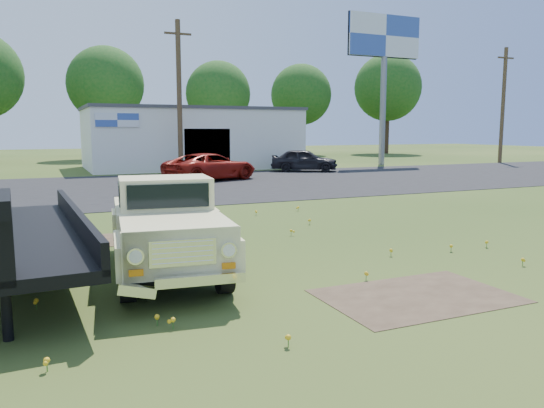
{
  "coord_description": "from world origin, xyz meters",
  "views": [
    {
      "loc": [
        -3.9,
        -9.51,
        2.63
      ],
      "look_at": [
        0.74,
        1.0,
        1.02
      ],
      "focal_mm": 35.0,
      "sensor_mm": 36.0,
      "label": 1
    }
  ],
  "objects_px": {
    "red_pickup": "(211,167)",
    "flatbed_trailer": "(5,228)",
    "dark_sedan": "(304,160)",
    "billboard": "(384,49)",
    "vintage_pickup_truck": "(166,225)"
  },
  "relations": [
    {
      "from": "red_pickup",
      "to": "dark_sedan",
      "type": "xyz_separation_m",
      "value": [
        7.21,
        3.33,
        0.01
      ]
    },
    {
      "from": "red_pickup",
      "to": "flatbed_trailer",
      "type": "bearing_deg",
      "value": 131.16
    },
    {
      "from": "vintage_pickup_truck",
      "to": "red_pickup",
      "type": "bearing_deg",
      "value": 76.7
    },
    {
      "from": "flatbed_trailer",
      "to": "billboard",
      "type": "bearing_deg",
      "value": 41.61
    },
    {
      "from": "billboard",
      "to": "vintage_pickup_truck",
      "type": "height_order",
      "value": "billboard"
    },
    {
      "from": "red_pickup",
      "to": "dark_sedan",
      "type": "height_order",
      "value": "dark_sedan"
    },
    {
      "from": "red_pickup",
      "to": "dark_sedan",
      "type": "bearing_deg",
      "value": -86.16
    },
    {
      "from": "billboard",
      "to": "vintage_pickup_truck",
      "type": "distance_m",
      "value": 33.34
    },
    {
      "from": "red_pickup",
      "to": "billboard",
      "type": "bearing_deg",
      "value": -86.98
    },
    {
      "from": "vintage_pickup_truck",
      "to": "red_pickup",
      "type": "relative_size",
      "value": 0.97
    },
    {
      "from": "billboard",
      "to": "flatbed_trailer",
      "type": "distance_m",
      "value": 34.88
    },
    {
      "from": "vintage_pickup_truck",
      "to": "flatbed_trailer",
      "type": "bearing_deg",
      "value": 179.04
    },
    {
      "from": "billboard",
      "to": "vintage_pickup_truck",
      "type": "relative_size",
      "value": 2.24
    },
    {
      "from": "vintage_pickup_truck",
      "to": "dark_sedan",
      "type": "height_order",
      "value": "vintage_pickup_truck"
    },
    {
      "from": "flatbed_trailer",
      "to": "dark_sedan",
      "type": "xyz_separation_m",
      "value": [
        16.04,
        20.04,
        -0.27
      ]
    }
  ]
}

